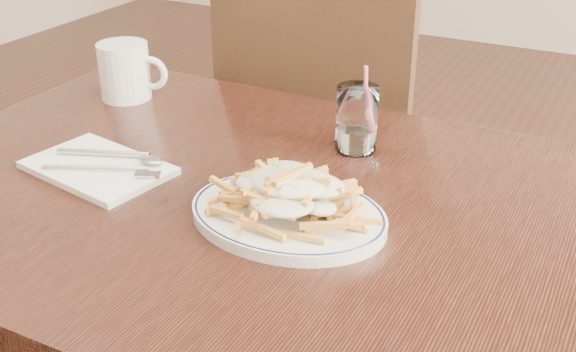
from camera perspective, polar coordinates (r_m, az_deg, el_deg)
The scene contains 8 objects.
table at distance 1.11m, azimuth -2.11°, elevation -4.99°, with size 1.20×0.80×0.75m.
chair_far at distance 1.74m, azimuth 2.99°, elevation 3.13°, with size 0.48×0.48×0.98m.
fries_plate at distance 0.99m, azimuth 0.00°, elevation -3.09°, with size 0.34×0.32×0.02m.
loaded_fries at distance 0.97m, azimuth 0.00°, elevation -0.97°, with size 0.25×0.23×0.06m.
napkin at distance 1.17m, azimuth -14.79°, elevation 0.62°, with size 0.22×0.14×0.01m, color white.
cutlery at distance 1.17m, azimuth -14.65°, elevation 1.14°, with size 0.20×0.15×0.01m.
water_glass at distance 1.19m, azimuth 5.45°, elevation 4.19°, with size 0.07×0.07×0.15m.
coffee_mug at distance 1.45m, azimuth -12.69°, elevation 8.09°, with size 0.14×0.10×0.11m.
Camera 1 is at (0.47, -0.81, 1.26)m, focal length 45.00 mm.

